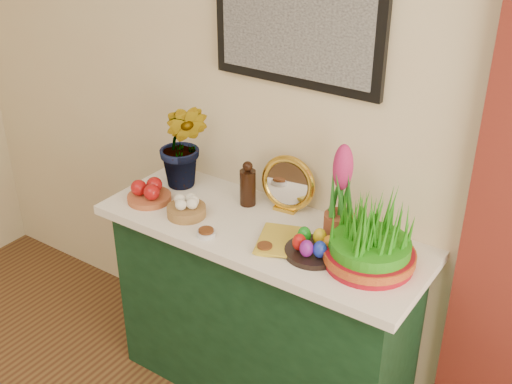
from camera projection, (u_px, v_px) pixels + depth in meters
sideboard at (262, 315)px, 2.85m from camera, size 1.30×0.45×0.85m
tablecloth at (263, 230)px, 2.64m from camera, size 1.40×0.55×0.04m
hyacinth_green at (183, 131)px, 2.82m from camera, size 0.33×0.30×0.55m
apple_bowl at (149, 192)px, 2.80m from camera, size 0.25×0.25×0.10m
garlic_basket at (186, 208)px, 2.69m from camera, size 0.20×0.20×0.09m
vinegar_cruet at (248, 186)px, 2.75m from camera, size 0.07×0.07×0.20m
mirror at (288, 184)px, 2.70m from camera, size 0.25×0.08×0.25m
book at (259, 237)px, 2.52m from camera, size 0.22×0.26×0.03m
spice_dish_left at (206, 233)px, 2.56m from camera, size 0.08×0.08×0.03m
spice_dish_right at (265, 248)px, 2.46m from camera, size 0.07×0.07×0.03m
egg_plate at (313, 247)px, 2.43m from camera, size 0.24×0.24×0.09m
hyacinth_pink at (341, 197)px, 2.48m from camera, size 0.12×0.12×0.40m
wheatgrass_sabzeh at (371, 236)px, 2.33m from camera, size 0.34×0.34×0.28m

